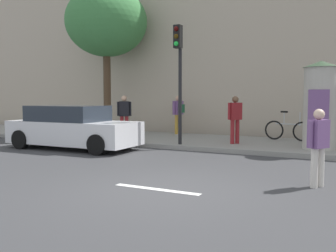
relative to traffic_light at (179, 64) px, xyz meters
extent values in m
plane|color=#38383A|center=(2.02, -5.24, -2.84)|extent=(80.00, 80.00, 0.00)
cube|color=gray|center=(2.02, 1.76, -2.76)|extent=(36.00, 4.00, 0.15)
cube|color=silver|center=(2.02, -5.24, -2.84)|extent=(1.80, 0.16, 0.01)
cube|color=#B7A893|center=(2.02, 6.76, 1.27)|extent=(36.00, 5.00, 8.22)
cylinder|color=black|center=(0.00, 0.11, -1.08)|extent=(0.12, 0.12, 3.22)
cube|color=black|center=(0.00, -0.07, 0.90)|extent=(0.24, 0.24, 0.75)
sphere|color=#390605|center=(0.00, -0.20, 1.14)|extent=(0.16, 0.16, 0.16)
sphere|color=#3C2906|center=(0.00, -0.20, 0.90)|extent=(0.16, 0.16, 0.16)
sphere|color=green|center=(0.00, -0.20, 0.66)|extent=(0.16, 0.16, 0.16)
cylinder|color=#B2ADA3|center=(4.34, 1.01, -1.43)|extent=(0.99, 0.99, 2.51)
cone|color=#334C33|center=(4.34, 1.01, -0.08)|extent=(1.09, 1.09, 0.20)
cube|color=#724C84|center=(4.34, 0.50, -1.31)|extent=(0.59, 0.02, 0.90)
cylinder|color=#4C3826|center=(-4.87, 2.67, -0.98)|extent=(0.33, 0.33, 3.43)
ellipsoid|color=#3D7F42|center=(-4.87, 2.67, 2.30)|extent=(3.67, 3.67, 3.12)
cylinder|color=silver|center=(4.78, -3.56, -2.45)|extent=(0.14, 0.14, 0.77)
cylinder|color=silver|center=(4.68, -3.73, -2.45)|extent=(0.14, 0.14, 0.77)
cube|color=#724C84|center=(4.73, -3.64, -1.79)|extent=(0.40, 0.45, 0.55)
cylinder|color=#724C84|center=(4.85, -3.44, -1.79)|extent=(0.09, 0.09, 0.52)
cylinder|color=#724C84|center=(4.61, -3.85, -1.79)|extent=(0.09, 0.09, 0.52)
sphere|color=beige|center=(4.73, -3.64, -1.41)|extent=(0.21, 0.21, 0.21)
cylinder|color=#B78C33|center=(-1.64, 3.23, -2.27)|extent=(0.14, 0.14, 0.84)
cylinder|color=#B78C33|center=(-1.59, 3.46, -2.27)|extent=(0.14, 0.14, 0.84)
cube|color=#724C84|center=(-1.62, 3.35, -1.55)|extent=(0.34, 0.52, 0.60)
cylinder|color=#724C84|center=(-1.68, 3.07, -1.55)|extent=(0.09, 0.09, 0.57)
cylinder|color=#724C84|center=(-1.56, 3.63, -1.55)|extent=(0.09, 0.09, 0.57)
sphere|color=tan|center=(-1.62, 3.35, -1.14)|extent=(0.23, 0.23, 0.23)
cube|color=#1E5938|center=(-1.44, 3.31, -1.58)|extent=(0.22, 0.31, 0.36)
cylinder|color=maroon|center=(-3.01, 1.07, -2.27)|extent=(0.14, 0.14, 0.84)
cylinder|color=maroon|center=(-2.84, 1.17, -2.27)|extent=(0.14, 0.14, 0.84)
cube|color=black|center=(-2.93, 1.12, -1.55)|extent=(0.46, 0.40, 0.60)
cylinder|color=black|center=(-3.13, 1.00, -1.55)|extent=(0.09, 0.09, 0.57)
cylinder|color=black|center=(-2.72, 1.24, -1.55)|extent=(0.09, 0.09, 0.57)
sphere|color=tan|center=(-2.93, 1.12, -1.14)|extent=(0.23, 0.23, 0.23)
cube|color=#B78C33|center=(-3.02, 1.27, -1.58)|extent=(0.32, 0.28, 0.36)
cylinder|color=maroon|center=(1.68, 1.20, -2.28)|extent=(0.14, 0.14, 0.83)
cylinder|color=maroon|center=(1.56, 1.02, -2.28)|extent=(0.14, 0.14, 0.83)
cube|color=maroon|center=(1.62, 1.11, -1.57)|extent=(0.44, 0.49, 0.59)
cylinder|color=maroon|center=(1.76, 1.33, -1.57)|extent=(0.09, 0.09, 0.56)
cylinder|color=maroon|center=(1.48, 0.90, -1.57)|extent=(0.09, 0.09, 0.56)
sphere|color=brown|center=(1.62, 1.11, -1.16)|extent=(0.22, 0.22, 0.22)
torus|color=black|center=(2.57, 3.00, -2.33)|extent=(0.72, 0.16, 0.72)
torus|color=black|center=(3.61, 2.85, -2.33)|extent=(0.72, 0.16, 0.72)
cylinder|color=silver|center=(3.09, 2.93, -2.08)|extent=(0.94, 0.17, 0.04)
cylinder|color=silver|center=(2.94, 2.95, -1.88)|extent=(0.04, 0.04, 0.45)
cylinder|color=silver|center=(3.51, 2.87, -1.88)|extent=(0.04, 0.04, 0.50)
cube|color=black|center=(2.94, 2.95, -1.63)|extent=(0.25, 0.13, 0.06)
cube|color=silver|center=(-3.22, -1.55, -2.28)|extent=(4.57, 1.84, 0.76)
cube|color=#262D38|center=(-3.44, -1.55, -1.64)|extent=(2.57, 1.63, 0.53)
cylinder|color=black|center=(-4.79, -2.41, -2.52)|extent=(0.64, 0.23, 0.64)
cylinder|color=black|center=(-4.82, -0.75, -2.52)|extent=(0.64, 0.23, 0.64)
cylinder|color=black|center=(-1.61, -2.35, -2.52)|extent=(0.64, 0.23, 0.64)
cylinder|color=black|center=(-1.64, -0.69, -2.52)|extent=(0.64, 0.23, 0.64)
camera|label=1|loc=(5.43, -11.45, -1.07)|focal=40.31mm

